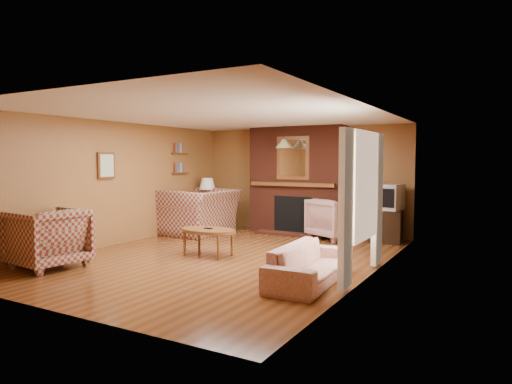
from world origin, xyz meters
The scene contains 20 objects.
floor centered at (0.00, 0.00, 0.00)m, with size 6.50×6.50×0.00m, color #4F2B11.
ceiling centered at (0.00, 0.00, 2.40)m, with size 6.50×6.50×0.00m, color white.
wall_back centered at (0.00, 3.25, 1.20)m, with size 6.50×6.50×0.00m, color brown.
wall_front centered at (0.00, -3.25, 1.20)m, with size 6.50×6.50×0.00m, color brown.
wall_left centered at (-2.50, 0.00, 1.20)m, with size 6.50×6.50×0.00m, color brown.
wall_right centered at (2.50, 0.00, 1.20)m, with size 6.50×6.50×0.00m, color brown.
fireplace centered at (0.00, 2.98, 1.18)m, with size 2.20×0.82×2.40m.
window_right centered at (2.45, -0.20, 1.13)m, with size 0.10×1.85×2.00m.
bookshelf centered at (-2.44, 1.90, 1.67)m, with size 0.09×0.55×0.71m.
botanical_print centered at (-2.47, -0.30, 1.55)m, with size 0.05×0.40×0.50m.
pendant_light centered at (0.00, 2.30, 2.00)m, with size 0.36×0.36×0.48m.
plaid_loveseat centered at (-1.85, 1.83, 0.50)m, with size 1.53×1.34×1.00m, color maroon.
plaid_armchair centered at (-1.95, -1.95, 0.46)m, with size 0.97×1.00×0.91m, color maroon.
floral_sofa centered at (1.90, -0.78, 0.26)m, with size 1.76×0.69×0.51m, color #B6A28D.
floral_armchair centered at (1.02, 2.67, 0.43)m, with size 0.91×0.93×0.85m, color #B6A28D.
coffee_table centered at (-0.30, -0.05, 0.42)m, with size 1.04×0.65×0.49m.
side_table centered at (-2.10, 2.45, 0.30)m, with size 0.44×0.44×0.59m, color brown.
table_lamp centered at (-2.10, 2.45, 0.95)m, with size 0.38×0.38×0.63m.
tv_stand centered at (2.05, 2.80, 0.33)m, with size 0.60×0.55×0.66m, color black.
crt_tv centered at (2.05, 2.79, 0.92)m, with size 0.63×0.62×0.52m.
Camera 1 is at (4.24, -6.41, 1.65)m, focal length 32.00 mm.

